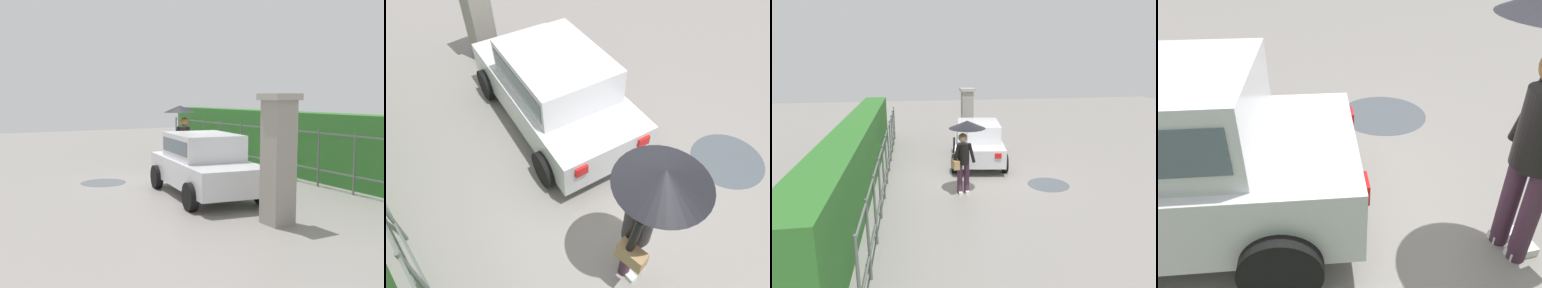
# 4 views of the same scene
# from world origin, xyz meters

# --- Properties ---
(ground_plane) EXTENTS (40.00, 40.00, 0.00)m
(ground_plane) POSITION_xyz_m (0.00, 0.00, 0.00)
(ground_plane) COLOR gray
(car) EXTENTS (3.91, 2.29, 1.48)m
(car) POSITION_xyz_m (1.69, -0.47, 0.80)
(car) COLOR silver
(car) RESTS_ON ground
(pedestrian) EXTENTS (0.99, 0.99, 2.09)m
(pedestrian) POSITION_xyz_m (-1.28, 0.47, 1.56)
(pedestrian) COLOR #47283D
(pedestrian) RESTS_ON ground
(gate_pillar) EXTENTS (0.60, 0.60, 2.42)m
(gate_pillar) POSITION_xyz_m (4.48, -0.53, 1.24)
(gate_pillar) COLOR gray
(gate_pillar) RESTS_ON ground
(fence_section) EXTENTS (11.90, 0.05, 1.50)m
(fence_section) POSITION_xyz_m (-0.13, 2.68, 0.83)
(fence_section) COLOR #59605B
(fence_section) RESTS_ON ground
(hedge_row) EXTENTS (12.85, 0.90, 1.90)m
(hedge_row) POSITION_xyz_m (-0.13, 3.48, 0.95)
(hedge_row) COLOR #2D6B28
(hedge_row) RESTS_ON ground
(puddle_near) EXTENTS (1.24, 1.24, 0.00)m
(puddle_near) POSITION_xyz_m (-0.98, -2.12, 0.00)
(puddle_near) COLOR #4C545B
(puddle_near) RESTS_ON ground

